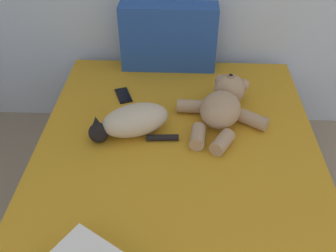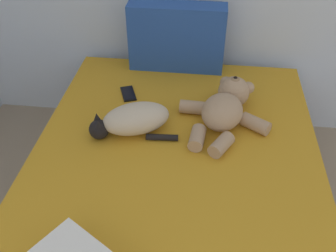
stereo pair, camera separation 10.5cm
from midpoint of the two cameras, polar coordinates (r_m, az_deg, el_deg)
bed at (r=1.95m, az=-0.36°, el=-11.71°), size 1.44×1.99×0.53m
patterned_cushion at (r=2.37m, az=-1.23°, el=13.22°), size 0.58×0.15×0.41m
cat at (r=1.89m, az=-7.07°, el=0.64°), size 0.44×0.31×0.15m
teddy_bear at (r=2.00m, az=6.79°, el=3.20°), size 0.48×0.57×0.18m
cell_phone at (r=2.20m, az=-8.11°, el=4.58°), size 0.12×0.16×0.01m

